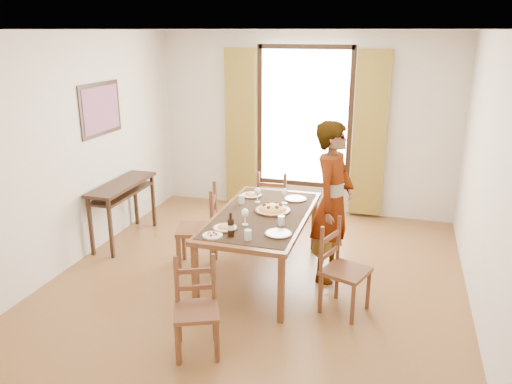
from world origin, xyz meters
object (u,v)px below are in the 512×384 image
(console_table, at_px, (122,191))
(pasta_platter, at_px, (272,207))
(dining_table, at_px, (262,219))
(man, at_px, (333,202))

(console_table, height_order, pasta_platter, pasta_platter)
(console_table, relative_size, pasta_platter, 3.00)
(dining_table, xyz_separation_m, pasta_platter, (0.09, 0.11, 0.11))
(dining_table, relative_size, pasta_platter, 4.71)
(dining_table, xyz_separation_m, man, (0.75, 0.20, 0.20))
(console_table, distance_m, man, 2.81)
(dining_table, bearing_deg, console_table, 166.97)
(man, bearing_deg, dining_table, 118.23)
(console_table, bearing_deg, man, -5.56)
(console_table, distance_m, pasta_platter, 2.16)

